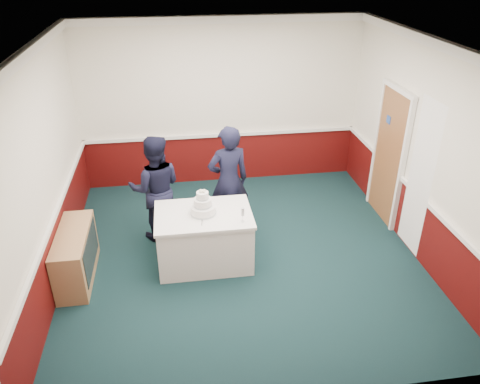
{
  "coord_description": "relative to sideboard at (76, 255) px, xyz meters",
  "views": [
    {
      "loc": [
        -0.85,
        -5.54,
        4.06
      ],
      "look_at": [
        -0.05,
        -0.1,
        1.1
      ],
      "focal_mm": 35.0,
      "sensor_mm": 36.0,
      "label": 1
    }
  ],
  "objects": [
    {
      "name": "ground",
      "position": [
        2.28,
        0.18,
        -0.35
      ],
      "size": [
        5.0,
        5.0,
        0.0
      ],
      "primitive_type": "plane",
      "color": "#142C31",
      "rests_on": "ground"
    },
    {
      "name": "room_shell",
      "position": [
        2.36,
        0.79,
        1.62
      ],
      "size": [
        5.0,
        5.0,
        3.0
      ],
      "color": "white",
      "rests_on": "ground"
    },
    {
      "name": "sideboard",
      "position": [
        0.0,
        0.0,
        0.0
      ],
      "size": [
        0.41,
        1.2,
        0.7
      ],
      "color": "#A77851",
      "rests_on": "ground"
    },
    {
      "name": "cake_table",
      "position": [
        1.73,
        0.11,
        0.05
      ],
      "size": [
        1.32,
        0.92,
        0.79
      ],
      "color": "white",
      "rests_on": "ground"
    },
    {
      "name": "wedding_cake",
      "position": [
        1.73,
        0.11,
        0.55
      ],
      "size": [
        0.35,
        0.35,
        0.36
      ],
      "color": "white",
      "rests_on": "cake_table"
    },
    {
      "name": "cake_knife",
      "position": [
        1.7,
        -0.09,
        0.44
      ],
      "size": [
        0.04,
        0.22,
        0.0
      ],
      "primitive_type": "cube",
      "rotation": [
        0.0,
        0.0,
        -0.12
      ],
      "color": "silver",
      "rests_on": "cake_table"
    },
    {
      "name": "champagne_flute",
      "position": [
        2.23,
        -0.17,
        0.58
      ],
      "size": [
        0.05,
        0.05,
        0.21
      ],
      "color": "silver",
      "rests_on": "cake_table"
    },
    {
      "name": "person_man",
      "position": [
        1.09,
        0.87,
        0.48
      ],
      "size": [
        0.81,
        0.64,
        1.65
      ],
      "primitive_type": "imported",
      "rotation": [
        0.0,
        0.0,
        3.13
      ],
      "color": "black",
      "rests_on": "ground"
    },
    {
      "name": "person_woman",
      "position": [
        2.17,
        0.86,
        0.52
      ],
      "size": [
        0.7,
        0.53,
        1.75
      ],
      "primitive_type": "imported",
      "rotation": [
        0.0,
        0.0,
        3.33
      ],
      "color": "black",
      "rests_on": "ground"
    }
  ]
}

